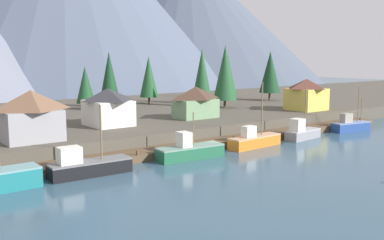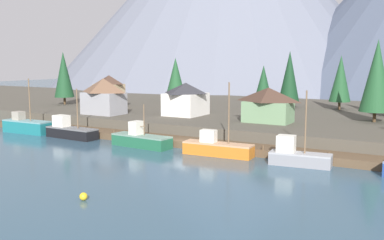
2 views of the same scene
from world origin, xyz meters
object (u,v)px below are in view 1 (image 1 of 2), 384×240
object	(u,v)px
house_white	(108,107)
conifer_centre	(85,85)
fishing_boat_green	(189,151)
fishing_boat_blue	(350,125)
fishing_boat_black	(87,166)
house_grey	(32,115)
house_green	(196,102)
conifer_mid_right	(109,77)
conifer_far_right	(225,73)
fishing_boat_grey	(302,132)
conifer_mid_left	(270,72)
conifer_back_left	(202,73)
conifer_near_right	(228,75)
house_yellow	(306,94)
conifer_far_left	(149,77)
fishing_boat_orange	(254,140)

from	to	relation	value
house_white	conifer_centre	distance (m)	22.90
fishing_boat_green	fishing_boat_blue	distance (m)	35.25
fishing_boat_blue	house_white	bearing A→B (deg)	165.20
fishing_boat_black	house_grey	xyz separation A→B (m)	(-2.46, 10.73, 4.67)
fishing_boat_blue	house_green	world-z (taller)	house_green
house_grey	conifer_mid_right	xyz separation A→B (m)	(24.97, 28.54, 3.05)
conifer_far_right	conifer_centre	bearing A→B (deg)	148.52
fishing_boat_grey	house_green	size ratio (longest dim) A/B	1.15
conifer_mid_left	conifer_back_left	xyz separation A→B (m)	(-17.42, 4.30, -0.05)
house_grey	conifer_near_right	bearing A→B (deg)	26.76
fishing_boat_grey	fishing_boat_blue	bearing A→B (deg)	-7.16
fishing_boat_black	conifer_mid_right	bearing A→B (deg)	62.54
house_yellow	conifer_back_left	xyz separation A→B (m)	(-8.99, 22.06, 3.65)
conifer_far_left	house_yellow	bearing A→B (deg)	-56.58
fishing_boat_blue	house_yellow	distance (m)	12.68
house_green	conifer_centre	size ratio (longest dim) A/B	0.87
house_green	house_white	distance (m)	15.91
house_white	house_grey	xyz separation A→B (m)	(-13.49, -6.19, 0.38)
fishing_boat_green	conifer_back_left	world-z (taller)	conifer_back_left
house_grey	conifer_far_left	size ratio (longest dim) A/B	0.68
fishing_boat_orange	house_green	distance (m)	15.97
fishing_boat_blue	conifer_centre	world-z (taller)	conifer_centre
house_white	fishing_boat_orange	bearing A→B (deg)	-48.70
house_yellow	fishing_boat_grey	bearing A→B (deg)	-143.02
conifer_mid_left	conifer_far_right	size ratio (longest dim) A/B	0.92
house_grey	conifer_near_right	distance (m)	65.99
fishing_boat_green	conifer_mid_right	bearing A→B (deg)	81.81
house_grey	conifer_mid_left	bearing A→B (deg)	16.44
house_yellow	conifer_near_right	xyz separation A→B (m)	(4.96, 29.05, 2.75)
house_green	fishing_boat_orange	bearing A→B (deg)	-93.81
fishing_boat_orange	conifer_far_left	bearing A→B (deg)	76.74
fishing_boat_orange	house_yellow	xyz separation A→B (m)	(25.62, 11.31, 4.62)
conifer_centre	conifer_far_right	xyz separation A→B (m)	(24.19, -14.82, 2.34)
conifer_mid_right	conifer_far_right	size ratio (longest dim) A/B	0.90
house_white	fishing_boat_green	bearing A→B (deg)	-80.32
conifer_centre	conifer_far_right	world-z (taller)	conifer_far_right
conifer_near_right	conifer_far_right	size ratio (longest dim) A/B	0.84
conifer_back_left	conifer_far_left	xyz separation A→B (m)	(-9.92, 6.59, -0.72)
conifer_back_left	conifer_far_right	world-z (taller)	conifer_far_right
fishing_boat_grey	house_white	size ratio (longest dim) A/B	1.20
house_yellow	conifer_far_left	bearing A→B (deg)	123.42
house_white	conifer_centre	bearing A→B (deg)	74.83
conifer_back_left	conifer_centre	xyz separation A→B (m)	(-25.48, 5.51, -1.88)
house_yellow	conifer_centre	xyz separation A→B (m)	(-34.46, 27.57, 1.77)
conifer_mid_left	conifer_centre	distance (m)	44.04
fishing_boat_black	conifer_mid_left	size ratio (longest dim) A/B	0.78
conifer_mid_right	fishing_boat_blue	bearing A→B (deg)	-55.96
fishing_boat_blue	conifer_mid_right	xyz separation A→B (m)	(-26.69, 39.50, 7.81)
conifer_mid_left	conifer_mid_right	bearing A→B (deg)	164.81
fishing_boat_black	conifer_far_right	size ratio (longest dim) A/B	0.72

